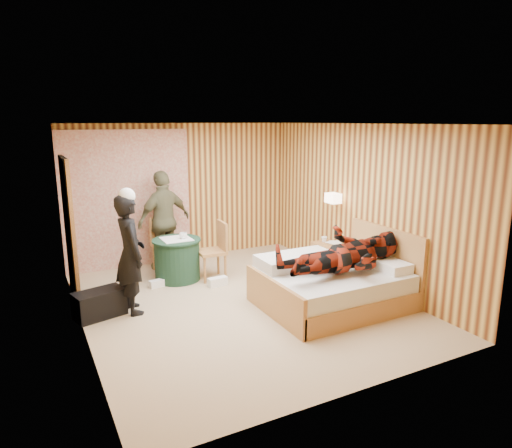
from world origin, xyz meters
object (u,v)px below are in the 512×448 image
wall_lamp (333,198)px  man_at_table (164,221)px  bed (332,284)px  woman_standing (130,254)px  round_table (177,259)px  man_on_bed (346,244)px  chair_near (216,246)px  duffel_bag (100,304)px  nightstand (328,258)px  chair_far (164,239)px

wall_lamp → man_at_table: (-2.41, 1.55, -0.44)m
bed → woman_standing: (-2.54, 1.06, 0.51)m
round_table → man_on_bed: man_on_bed is taller
chair_near → woman_standing: 1.71m
wall_lamp → bed: (-0.79, -1.10, -1.00)m
bed → chair_near: bearing=119.7°
duffel_bag → woman_standing: woman_standing is taller
chair_near → man_on_bed: size_ratio=0.53×
nightstand → chair_far: chair_far is taller
duffel_bag → round_table: bearing=19.4°
bed → duffel_bag: 3.17m
wall_lamp → man_at_table: man_at_table is taller
nightstand → chair_far: bearing=147.9°
wall_lamp → round_table: bearing=159.5°
woman_standing → bed: bearing=-115.2°
chair_near → nightstand: bearing=73.5°
round_table → duffel_bag: round_table is taller
duffel_bag → bed: bearing=-34.7°
chair_far → duffel_bag: bearing=-147.0°
round_table → chair_near: (0.60, -0.22, 0.20)m
duffel_bag → man_at_table: bearing=34.4°
round_table → nightstand: bearing=-20.3°
man_at_table → duffel_bag: bearing=31.2°
duffel_bag → man_on_bed: man_on_bed is taller
duffel_bag → woman_standing: 0.77m
round_table → chair_near: bearing=-20.6°
bed → man_at_table: 3.16m
bed → chair_far: size_ratio=2.10×
round_table → man_at_table: (0.00, 0.65, 0.51)m
wall_lamp → duffel_bag: 3.94m
nightstand → woman_standing: woman_standing is taller
man_at_table → man_on_bed: bearing=101.7°
man_at_table → nightstand: bearing=129.2°
nightstand → man_on_bed: 1.68m
wall_lamp → man_at_table: size_ratio=0.15×
round_table → chair_far: chair_far is taller
wall_lamp → man_on_bed: man_on_bed is taller
nightstand → bed: bearing=-123.7°
bed → chair_near: size_ratio=2.06×
wall_lamp → nightstand: bearing=150.9°
woman_standing → chair_near: bearing=-67.3°
nightstand → duffel_bag: 3.73m
man_on_bed → chair_near: bearing=117.3°
duffel_bag → nightstand: bearing=-14.0°
chair_near → duffel_bag: bearing=-66.6°
nightstand → round_table: bearing=159.7°
round_table → man_at_table: 0.83m
chair_far → man_on_bed: 3.32m
wall_lamp → bed: wall_lamp is taller
man_at_table → man_on_bed: 3.32m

